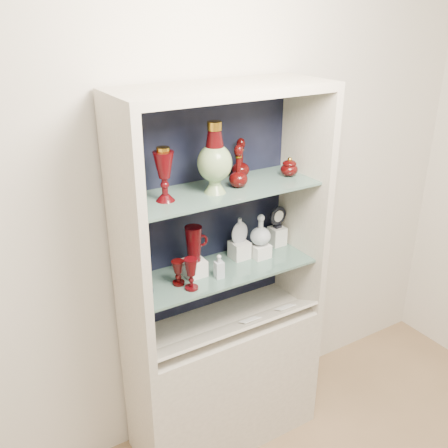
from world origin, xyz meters
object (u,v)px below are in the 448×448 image
ruby_decanter_b (241,157)px  flat_flask (240,230)px  lidded_bowl (289,166)px  ruby_goblet_tall (191,274)px  clear_round_decanter (261,230)px  ruby_goblet_small (178,273)px  pedestal_lamp_right (164,174)px  ruby_pitcher (194,244)px  cobalt_goblet (144,275)px  pedestal_lamp_left (125,177)px  cameo_medallion (278,217)px  ruby_decanter_a (238,164)px  clear_square_bottle (219,266)px  enamel_urn (215,158)px

ruby_decanter_b → flat_flask: bearing=-123.2°
lidded_bowl → flat_flask: 0.40m
ruby_goblet_tall → clear_round_decanter: bearing=12.6°
ruby_goblet_tall → ruby_goblet_small: (-0.03, 0.07, -0.02)m
pedestal_lamp_right → ruby_goblet_tall: size_ratio=1.54×
ruby_pitcher → cobalt_goblet: bearing=-166.5°
ruby_goblet_tall → flat_flask: bearing=22.5°
pedestal_lamp_left → pedestal_lamp_right: size_ratio=0.99×
pedestal_lamp_right → cameo_medallion: bearing=7.4°
ruby_decanter_a → clear_square_bottle: size_ratio=1.87×
pedestal_lamp_right → ruby_goblet_tall: 0.47m
clear_square_bottle → clear_round_decanter: 0.31m
ruby_decanter_b → clear_round_decanter: (0.07, -0.09, -0.37)m
ruby_pitcher → clear_round_decanter: size_ratio=1.09×
cobalt_goblet → ruby_goblet_tall: 0.21m
ruby_goblet_tall → flat_flask: flat_flask is taller
ruby_decanter_b → clear_square_bottle: size_ratio=1.71×
ruby_decanter_b → ruby_goblet_tall: bearing=-153.6°
pedestal_lamp_left → clear_round_decanter: size_ratio=1.47×
lidded_bowl → ruby_goblet_tall: 0.72m
pedestal_lamp_right → enamel_urn: 0.24m
flat_flask → ruby_goblet_small: bearing=-170.5°
lidded_bowl → ruby_decanter_a: bearing=-178.0°
ruby_decanter_a → pedestal_lamp_right: bearing=177.8°
pedestal_lamp_right → pedestal_lamp_left: bearing=158.1°
ruby_goblet_small → clear_square_bottle: 0.20m
ruby_pitcher → pedestal_lamp_left: bearing=179.6°
clear_square_bottle → lidded_bowl: bearing=7.4°
ruby_goblet_tall → ruby_goblet_small: 0.08m
ruby_decanter_a → cobalt_goblet: (-0.49, 0.01, -0.44)m
pedestal_lamp_right → flat_flask: size_ratio=1.76×
cobalt_goblet → cameo_medallion: bearing=6.8°
pedestal_lamp_right → clear_round_decanter: (0.52, 0.02, -0.39)m
pedestal_lamp_right → ruby_decanter_a: 0.37m
cameo_medallion → ruby_decanter_a: bearing=-167.7°
pedestal_lamp_left → enamel_urn: enamel_urn is taller
ruby_decanter_b → ruby_goblet_small: (-0.42, -0.12, -0.46)m
cobalt_goblet → flat_flask: bearing=7.2°
ruby_decanter_b → ruby_goblet_tall: ruby_decanter_b is taller
ruby_decanter_b → cobalt_goblet: ruby_decanter_b is taller
ruby_goblet_tall → clear_square_bottle: 0.17m
pedestal_lamp_left → clear_square_bottle: pedestal_lamp_left is taller
enamel_urn → cobalt_goblet: (-0.36, 0.01, -0.49)m
lidded_bowl → clear_square_bottle: size_ratio=0.81×
ruby_goblet_small → flat_flask: flat_flask is taller
enamel_urn → ruby_decanter_b: 0.26m
pedestal_lamp_left → cobalt_goblet: (0.03, -0.07, -0.45)m
pedestal_lamp_left → ruby_goblet_tall: size_ratio=1.52×
pedestal_lamp_right → clear_round_decanter: bearing=1.7°
cobalt_goblet → ruby_pitcher: (0.27, 0.03, 0.08)m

